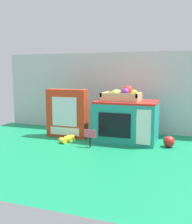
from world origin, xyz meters
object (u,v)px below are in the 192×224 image
at_px(toy_microwave, 127,121).
at_px(loose_toy_banana, 67,139).
at_px(price_sign, 90,136).
at_px(food_groups_crate, 123,96).
at_px(loose_toy_apple, 169,142).
at_px(cookie_set_box, 67,113).

height_order(toy_microwave, loose_toy_banana, toy_microwave).
height_order(price_sign, loose_toy_banana, price_sign).
bearing_deg(price_sign, food_groups_crate, 58.06).
bearing_deg(toy_microwave, food_groups_crate, 173.40).
distance_m(toy_microwave, food_groups_crate, 0.15).
bearing_deg(loose_toy_banana, loose_toy_apple, 8.08).
relative_size(price_sign, loose_toy_apple, 1.58).
xyz_separation_m(toy_microwave, price_sign, (-0.16, -0.21, -0.06)).
xyz_separation_m(price_sign, loose_toy_banana, (-0.17, 0.06, -0.05)).
relative_size(food_groups_crate, cookie_set_box, 0.73).
distance_m(food_groups_crate, cookie_set_box, 0.38).
bearing_deg(loose_toy_apple, loose_toy_banana, -171.92).
bearing_deg(toy_microwave, loose_toy_apple, -13.61).
xyz_separation_m(cookie_set_box, price_sign, (0.23, -0.18, -0.09)).
height_order(food_groups_crate, cookie_set_box, food_groups_crate).
relative_size(toy_microwave, food_groups_crate, 1.62).
bearing_deg(loose_toy_banana, toy_microwave, 23.78).
bearing_deg(food_groups_crate, toy_microwave, -6.60).
bearing_deg(price_sign, loose_toy_apple, 19.57).
xyz_separation_m(toy_microwave, cookie_set_box, (-0.39, -0.03, 0.03)).
height_order(toy_microwave, loose_toy_apple, toy_microwave).
bearing_deg(loose_toy_banana, price_sign, -20.68).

